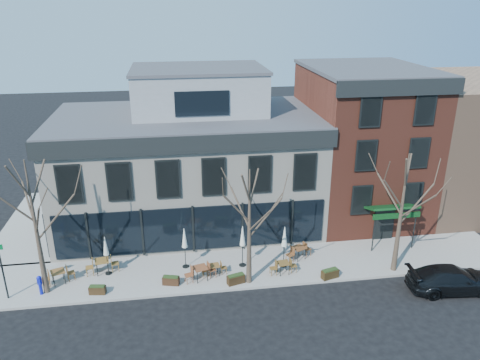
{
  "coord_description": "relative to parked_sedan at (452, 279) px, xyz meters",
  "views": [
    {
      "loc": [
        -0.96,
        -26.98,
        15.71
      ],
      "look_at": [
        3.35,
        2.0,
        4.27
      ],
      "focal_mm": 35.0,
      "sensor_mm": 36.0,
      "label": 1
    }
  ],
  "objects": [
    {
      "name": "tree_mid",
      "position": [
        -11.36,
        2.33,
        3.06
      ],
      "size": [
        3.5,
        3.55,
        7.04
      ],
      "color": "#382B21",
      "rests_on": "sidewalk_front"
    },
    {
      "name": "cafe_set_3",
      "position": [
        -13.3,
        3.38,
        -0.17
      ],
      "size": [
        1.57,
        0.69,
        0.81
      ],
      "color": "brown",
      "rests_on": "sidewalk_front"
    },
    {
      "name": "planter_3",
      "position": [
        -6.53,
        2.04,
        -0.3
      ],
      "size": [
        1.11,
        0.68,
        0.58
      ],
      "color": "#312410",
      "rests_on": "sidewalk_front"
    },
    {
      "name": "red_brick_building",
      "position": [
        -1.37,
        11.22,
        4.9
      ],
      "size": [
        8.2,
        11.78,
        11.18
      ],
      "color": "brown",
      "rests_on": "ground"
    },
    {
      "name": "umbrella_4",
      "position": [
        -8.96,
        3.74,
        1.33
      ],
      "size": [
        0.43,
        0.43,
        2.71
      ],
      "color": "black",
      "rests_on": "sidewalk_front"
    },
    {
      "name": "call_box",
      "position": [
        -23.12,
        2.84,
        0.06
      ],
      "size": [
        0.25,
        0.24,
        1.22
      ],
      "color": "#0D17AD",
      "rests_on": "sidewalk_front"
    },
    {
      "name": "sidewalk_side",
      "position": [
        -25.62,
        12.24,
        -0.66
      ],
      "size": [
        4.5,
        12.0,
        0.15
      ],
      "primitive_type": "cube",
      "color": "gray",
      "rests_on": "ground"
    },
    {
      "name": "cafe_set_5",
      "position": [
        -7.8,
        4.46,
        -0.08
      ],
      "size": [
        1.9,
        1.21,
        0.99
      ],
      "color": "brown",
      "rests_on": "sidewalk_front"
    },
    {
      "name": "sign_pole",
      "position": [
        -24.87,
        2.74,
        1.34
      ],
      "size": [
        0.5,
        0.1,
        3.4
      ],
      "color": "black",
      "rests_on": "sidewalk_front"
    },
    {
      "name": "cafe_set_1",
      "position": [
        -19.97,
        4.59,
        -0.05
      ],
      "size": [
        2.05,
        0.93,
        1.05
      ],
      "color": "brown",
      "rests_on": "sidewalk_front"
    },
    {
      "name": "sidewalk_front",
      "position": [
        -11.12,
        4.09,
        -0.66
      ],
      "size": [
        33.5,
        4.7,
        0.15
      ],
      "primitive_type": "cube",
      "color": "gray",
      "rests_on": "ground"
    },
    {
      "name": "parked_sedan",
      "position": [
        0.0,
        0.0,
        0.0
      ],
      "size": [
        5.2,
        2.42,
        1.47
      ],
      "primitive_type": "imported",
      "rotation": [
        0.0,
        0.0,
        1.5
      ],
      "color": "black",
      "rests_on": "ground"
    },
    {
      "name": "corner_building",
      "position": [
        -14.29,
        11.3,
        3.99
      ],
      "size": [
        18.39,
        10.39,
        11.1
      ],
      "color": "beige",
      "rests_on": "ground"
    },
    {
      "name": "tree_right",
      "position": [
        -2.36,
        2.33,
        3.28
      ],
      "size": [
        3.72,
        3.77,
        7.48
      ],
      "color": "#382B21",
      "rests_on": "sidewalk_front"
    },
    {
      "name": "bg_building",
      "position": [
        8.63,
        12.24,
        4.26
      ],
      "size": [
        12.0,
        12.0,
        10.0
      ],
      "primitive_type": "cube",
      "color": "#8C664C",
      "rests_on": "ground"
    },
    {
      "name": "planter_1",
      "position": [
        -15.89,
        2.74,
        -0.32
      ],
      "size": [
        1.03,
        0.61,
        0.54
      ],
      "color": "#321D10",
      "rests_on": "sidewalk_front"
    },
    {
      "name": "umbrella_0",
      "position": [
        -19.62,
        4.42,
        1.19
      ],
      "size": [
        0.4,
        0.4,
        2.51
      ],
      "color": "black",
      "rests_on": "sidewalk_front"
    },
    {
      "name": "umbrella_2",
      "position": [
        -14.97,
        4.52,
        1.29
      ],
      "size": [
        0.43,
        0.43,
        2.66
      ],
      "color": "black",
      "rests_on": "sidewalk_front"
    },
    {
      "name": "planter_2",
      "position": [
        -12.14,
        2.29,
        -0.3
      ],
      "size": [
        1.11,
        0.69,
        0.58
      ],
      "color": "black",
      "rests_on": "sidewalk_front"
    },
    {
      "name": "cafe_set_0",
      "position": [
        -22.36,
        3.81,
        -0.08
      ],
      "size": [
        1.92,
        1.13,
        0.99
      ],
      "color": "brown",
      "rests_on": "sidewalk_front"
    },
    {
      "name": "cafe_set_4",
      "position": [
        -9.17,
        2.93,
        -0.12
      ],
      "size": [
        1.73,
        0.75,
        0.9
      ],
      "color": "brown",
      "rests_on": "sidewalk_front"
    },
    {
      "name": "tree_corner",
      "position": [
        -22.86,
        3.03,
        3.51
      ],
      "size": [
        3.93,
        3.98,
        7.92
      ],
      "color": "#382B21",
      "rests_on": "sidewalk_front"
    },
    {
      "name": "ground",
      "position": [
        -14.37,
        6.24,
        -0.74
      ],
      "size": [
        120.0,
        120.0,
        0.0
      ],
      "primitive_type": "plane",
      "color": "black",
      "rests_on": "ground"
    },
    {
      "name": "cafe_set_2",
      "position": [
        -14.15,
        2.98,
        -0.06
      ],
      "size": [
        1.99,
        1.0,
        1.02
      ],
      "color": "brown",
      "rests_on": "sidewalk_front"
    },
    {
      "name": "planter_0",
      "position": [
        -19.99,
        2.42,
        -0.33
      ],
      "size": [
        0.96,
        0.49,
        0.51
      ],
      "color": "#322110",
      "rests_on": "sidewalk_front"
    },
    {
      "name": "umbrella_3",
      "position": [
        -11.47,
        4.16,
        1.35
      ],
      "size": [
        0.44,
        0.44,
        2.74
      ],
      "color": "black",
      "rests_on": "sidewalk_front"
    }
  ]
}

